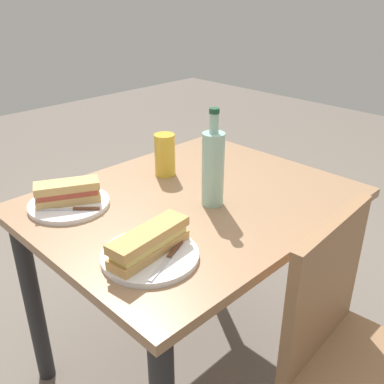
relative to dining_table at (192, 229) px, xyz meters
name	(u,v)px	position (x,y,z in m)	size (l,w,h in m)	color
ground_plane	(192,360)	(0.00, 0.00, -0.61)	(8.00, 8.00, 0.00)	#6B6056
dining_table	(192,229)	(0.00, 0.00, 0.00)	(1.01, 0.81, 0.73)	#997251
chair_far	(352,354)	(0.01, 0.60, -0.12)	(0.42, 0.42, 0.85)	#936B47
plate_near	(69,204)	(0.32, -0.23, 0.13)	(0.25, 0.25, 0.01)	white
baguette_sandwich_near	(68,192)	(0.32, -0.23, 0.17)	(0.20, 0.15, 0.07)	tan
knife_near	(74,209)	(0.33, -0.17, 0.14)	(0.14, 0.13, 0.01)	silver
plate_far	(150,256)	(0.32, 0.17, 0.13)	(0.25, 0.25, 0.01)	white
baguette_sandwich_far	(149,242)	(0.32, 0.17, 0.17)	(0.24, 0.10, 0.07)	tan
knife_far	(169,258)	(0.30, 0.22, 0.14)	(0.17, 0.08, 0.01)	silver
water_bottle	(213,167)	(-0.02, 0.08, 0.25)	(0.07, 0.07, 0.31)	#99C6B7
beer_glass	(165,155)	(-0.06, -0.20, 0.20)	(0.07, 0.07, 0.15)	gold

